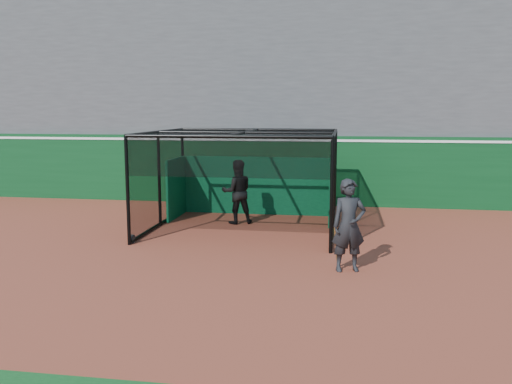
# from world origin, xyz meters

# --- Properties ---
(ground) EXTENTS (120.00, 120.00, 0.00)m
(ground) POSITION_xyz_m (0.00, 0.00, 0.00)
(ground) COLOR brown
(ground) RESTS_ON ground
(outfield_wall) EXTENTS (50.00, 0.50, 2.50)m
(outfield_wall) POSITION_xyz_m (0.00, 8.50, 1.29)
(outfield_wall) COLOR #0B3D19
(outfield_wall) RESTS_ON ground
(grandstand) EXTENTS (50.00, 7.85, 8.95)m
(grandstand) POSITION_xyz_m (0.00, 12.27, 4.48)
(grandstand) COLOR #4C4C4F
(grandstand) RESTS_ON ground
(batting_cage) EXTENTS (5.19, 4.87, 2.78)m
(batting_cage) POSITION_xyz_m (-0.64, 4.11, 1.39)
(batting_cage) COLOR black
(batting_cage) RESTS_ON ground
(batter) EXTENTS (1.14, 1.02, 1.93)m
(batter) POSITION_xyz_m (-0.99, 4.78, 0.97)
(batter) COLOR black
(batter) RESTS_ON ground
(on_deck_player) EXTENTS (0.82, 0.65, 1.98)m
(on_deck_player) POSITION_xyz_m (2.31, 0.30, 0.99)
(on_deck_player) COLOR black
(on_deck_player) RESTS_ON ground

